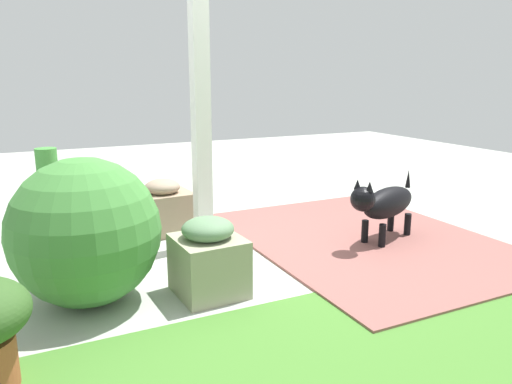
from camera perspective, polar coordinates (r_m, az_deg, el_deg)
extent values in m
plane|color=#ABB1A5|center=(3.87, -1.20, -5.96)|extent=(12.00, 12.00, 0.00)
cube|color=#8B544E|center=(4.04, 12.61, -5.32)|extent=(1.80, 2.40, 0.02)
cube|color=white|center=(3.64, -6.45, 10.68)|extent=(0.12, 0.12, 2.23)
cube|color=gray|center=(4.15, -10.64, -2.39)|extent=(0.48, 0.39, 0.34)
ellipsoid|color=gray|center=(4.10, -10.77, 0.59)|extent=(0.29, 0.29, 0.13)
cube|color=gray|center=(2.98, -5.49, -8.48)|extent=(0.40, 0.42, 0.35)
ellipsoid|color=#5D815A|center=(2.90, -5.59, -4.28)|extent=(0.31, 0.31, 0.14)
sphere|color=#418139|center=(2.93, -19.11, -4.38)|extent=(0.84, 0.84, 0.84)
cylinder|color=#AB6435|center=(3.82, -20.98, -5.63)|extent=(0.23, 0.23, 0.19)
cone|color=brown|center=(3.75, -21.29, -2.02)|extent=(0.20, 0.20, 0.31)
cylinder|color=#C46644|center=(4.39, -22.42, -3.46)|extent=(0.30, 0.30, 0.18)
cylinder|color=#3F8A39|center=(4.30, -22.84, 1.12)|extent=(0.17, 0.17, 0.54)
ellipsoid|color=black|center=(3.99, 15.04, -1.17)|extent=(0.68, 0.42, 0.24)
sphere|color=black|center=(3.65, 12.24, -0.80)|extent=(0.18, 0.18, 0.18)
cone|color=black|center=(3.60, 13.00, 0.64)|extent=(0.05, 0.05, 0.08)
cone|color=black|center=(3.65, 11.65, 0.88)|extent=(0.05, 0.05, 0.08)
cylinder|color=black|center=(3.84, 14.37, -5.01)|extent=(0.05, 0.05, 0.19)
cylinder|color=black|center=(3.91, 12.46, -4.57)|extent=(0.05, 0.05, 0.19)
cylinder|color=black|center=(4.18, 17.10, -3.70)|extent=(0.05, 0.05, 0.19)
cylinder|color=black|center=(4.25, 15.29, -3.32)|extent=(0.05, 0.05, 0.19)
cone|color=black|center=(4.22, 17.18, 1.51)|extent=(0.04, 0.04, 0.15)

